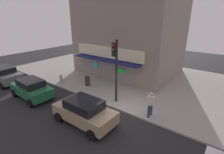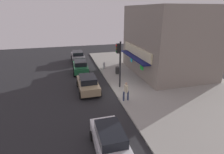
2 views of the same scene
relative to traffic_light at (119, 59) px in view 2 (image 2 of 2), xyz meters
name	(u,v)px [view 2 (image 2 of 2)]	position (x,y,z in m)	size (l,w,h in m)	color
ground_plane	(114,93)	(1.00, -0.80, -3.22)	(51.77, 51.77, 0.00)	#232326
sidewalk	(173,85)	(1.00, 5.96, -3.16)	(34.52, 13.54, 0.12)	gray
corner_building	(168,40)	(-3.33, 7.41, 1.00)	(10.52, 9.01, 8.20)	gray
traffic_light	(119,59)	(0.00, 0.00, 0.00)	(0.32, 0.58, 4.81)	black
fire_hydrant	(104,65)	(-6.56, -0.12, -2.64)	(0.53, 0.29, 0.94)	#B2B2B7
trash_can	(117,70)	(-4.08, 1.05, -2.65)	(0.47, 0.47, 0.90)	#2D2D2D
pedestrian	(126,91)	(3.04, -0.28, -2.13)	(0.55, 0.57, 1.76)	navy
parked_car_white	(110,142)	(8.73, -3.20, -2.34)	(4.13, 1.89, 1.73)	silver
parked_car_green	(81,67)	(-6.09, -3.40, -2.40)	(3.99, 2.12, 1.59)	#1E6038
parked_car_tan	(88,84)	(-0.05, -3.25, -2.39)	(4.12, 2.11, 1.61)	#9E8966
parked_car_grey	(78,56)	(-11.56, -3.27, -2.36)	(4.40, 2.12, 1.66)	slate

